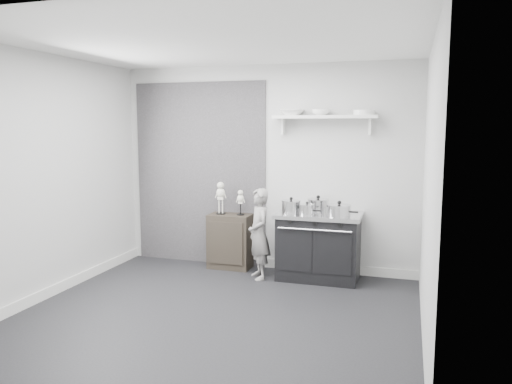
{
  "coord_description": "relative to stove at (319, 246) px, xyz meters",
  "views": [
    {
      "loc": [
        1.83,
        -4.57,
        1.91
      ],
      "look_at": [
        0.13,
        0.95,
        1.14
      ],
      "focal_mm": 35.0,
      "sensor_mm": 36.0,
      "label": 1
    }
  ],
  "objects": [
    {
      "name": "room_shell",
      "position": [
        -0.87,
        -1.33,
        1.22
      ],
      "size": [
        4.02,
        3.62,
        2.71
      ],
      "color": "#B6B6B3",
      "rests_on": "ground"
    },
    {
      "name": "side_cabinet",
      "position": [
        -1.23,
        0.13,
        -0.05
      ],
      "size": [
        0.56,
        0.33,
        0.73
      ],
      "primitive_type": "cube",
      "color": "black",
      "rests_on": "ground"
    },
    {
      "name": "bowl_large",
      "position": [
        -0.4,
        0.19,
        1.66
      ],
      "size": [
        0.31,
        0.31,
        0.08
      ],
      "primitive_type": "imported",
      "color": "white",
      "rests_on": "wall_shelf"
    },
    {
      "name": "wall_shelf",
      "position": [
        0.02,
        0.2,
        1.59
      ],
      "size": [
        1.3,
        0.26,
        0.24
      ],
      "color": "silver",
      "rests_on": "room_shell"
    },
    {
      "name": "stove",
      "position": [
        0.0,
        0.0,
        0.0
      ],
      "size": [
        1.04,
        0.65,
        0.84
      ],
      "color": "black",
      "rests_on": "ground"
    },
    {
      "name": "pot_front_left",
      "position": [
        -0.34,
        -0.07,
        0.49
      ],
      "size": [
        0.32,
        0.24,
        0.2
      ],
      "color": "silver",
      "rests_on": "stove"
    },
    {
      "name": "pot_front_right",
      "position": [
        0.27,
        -0.18,
        0.49
      ],
      "size": [
        0.36,
        0.28,
        0.19
      ],
      "color": "silver",
      "rests_on": "stove"
    },
    {
      "name": "ground",
      "position": [
        -0.78,
        -1.48,
        -0.42
      ],
      "size": [
        4.0,
        4.0,
        0.0
      ],
      "primitive_type": "plane",
      "color": "black",
      "rests_on": "ground"
    },
    {
      "name": "bowl_small",
      "position": [
        -0.04,
        0.19,
        1.66
      ],
      "size": [
        0.23,
        0.23,
        0.07
      ],
      "primitive_type": "imported",
      "color": "white",
      "rests_on": "wall_shelf"
    },
    {
      "name": "skeleton_full",
      "position": [
        -1.36,
        0.13,
        0.56
      ],
      "size": [
        0.14,
        0.09,
        0.5
      ],
      "primitive_type": null,
      "color": "beige",
      "rests_on": "side_cabinet"
    },
    {
      "name": "skeleton_torso",
      "position": [
        -1.08,
        0.13,
        0.5
      ],
      "size": [
        0.11,
        0.07,
        0.38
      ],
      "primitive_type": null,
      "color": "beige",
      "rests_on": "side_cabinet"
    },
    {
      "name": "plate_stack",
      "position": [
        0.49,
        0.19,
        1.65
      ],
      "size": [
        0.25,
        0.25,
        0.06
      ],
      "primitive_type": "cylinder",
      "color": "white",
      "rests_on": "wall_shelf"
    },
    {
      "name": "pot_front_center",
      "position": [
        -0.12,
        -0.17,
        0.48
      ],
      "size": [
        0.28,
        0.19,
        0.17
      ],
      "color": "silver",
      "rests_on": "stove"
    },
    {
      "name": "pot_back_left",
      "position": [
        -0.04,
        0.12,
        0.5
      ],
      "size": [
        0.36,
        0.27,
        0.21
      ],
      "color": "silver",
      "rests_on": "stove"
    },
    {
      "name": "child",
      "position": [
        -0.72,
        -0.21,
        0.15
      ],
      "size": [
        0.46,
        0.5,
        1.14
      ],
      "primitive_type": "imported",
      "rotation": [
        0.0,
        0.0,
        -0.99
      ],
      "color": "gray",
      "rests_on": "ground"
    }
  ]
}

